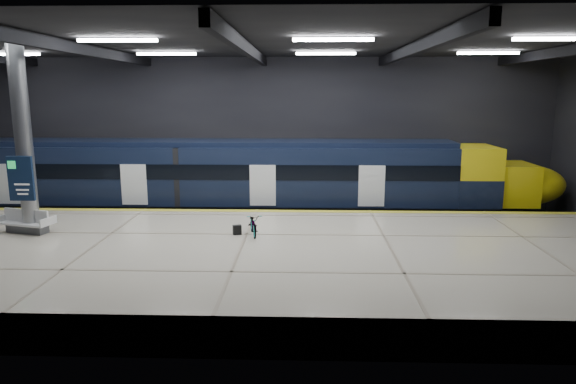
{
  "coord_description": "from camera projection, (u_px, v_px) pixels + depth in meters",
  "views": [
    {
      "loc": [
        2.11,
        -19.12,
        6.22
      ],
      "look_at": [
        1.44,
        1.5,
        2.2
      ],
      "focal_mm": 32.0,
      "sensor_mm": 36.0,
      "label": 1
    }
  ],
  "objects": [
    {
      "name": "safety_strip",
      "position": [
        256.0,
        211.0,
        22.5
      ],
      "size": [
        30.0,
        0.4,
        0.01
      ],
      "primitive_type": "cube",
      "color": "gold",
      "rests_on": "platform"
    },
    {
      "name": "train",
      "position": [
        240.0,
        179.0,
        25.04
      ],
      "size": [
        29.4,
        2.84,
        3.79
      ],
      "color": "black",
      "rests_on": "ground"
    },
    {
      "name": "info_column",
      "position": [
        23.0,
        142.0,
        18.41
      ],
      "size": [
        0.9,
        0.78,
        6.9
      ],
      "color": "#9EA0A5",
      "rests_on": "platform"
    },
    {
      "name": "bench",
      "position": [
        27.0,
        224.0,
        19.0
      ],
      "size": [
        2.15,
        1.32,
        0.88
      ],
      "rotation": [
        0.0,
        0.0,
        -0.26
      ],
      "color": "#595B60",
      "rests_on": "platform"
    },
    {
      "name": "pannier_bag",
      "position": [
        237.0,
        230.0,
        18.74
      ],
      "size": [
        0.34,
        0.27,
        0.35
      ],
      "primitive_type": "cube",
      "rotation": [
        0.0,
        0.0,
        0.34
      ],
      "color": "black",
      "rests_on": "platform"
    },
    {
      "name": "platform",
      "position": [
        242.0,
        262.0,
        17.45
      ],
      "size": [
        30.0,
        11.0,
        1.1
      ],
      "primitive_type": "cube",
      "color": "beige",
      "rests_on": "ground"
    },
    {
      "name": "room_shell",
      "position": [
        248.0,
        106.0,
        18.92
      ],
      "size": [
        30.1,
        16.1,
        8.05
      ],
      "color": "black",
      "rests_on": "ground"
    },
    {
      "name": "ground",
      "position": [
        250.0,
        254.0,
        20.01
      ],
      "size": [
        30.0,
        30.0,
        0.0
      ],
      "primitive_type": "plane",
      "color": "black",
      "rests_on": "ground"
    },
    {
      "name": "bicycle",
      "position": [
        253.0,
        224.0,
        18.67
      ],
      "size": [
        0.84,
        1.62,
        0.81
      ],
      "primitive_type": "imported",
      "rotation": [
        0.0,
        0.0,
        0.21
      ],
      "color": "#99999E",
      "rests_on": "platform"
    },
    {
      "name": "rails",
      "position": [
        262.0,
        218.0,
        25.39
      ],
      "size": [
        30.0,
        1.52,
        0.16
      ],
      "color": "gray",
      "rests_on": "ground"
    }
  ]
}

